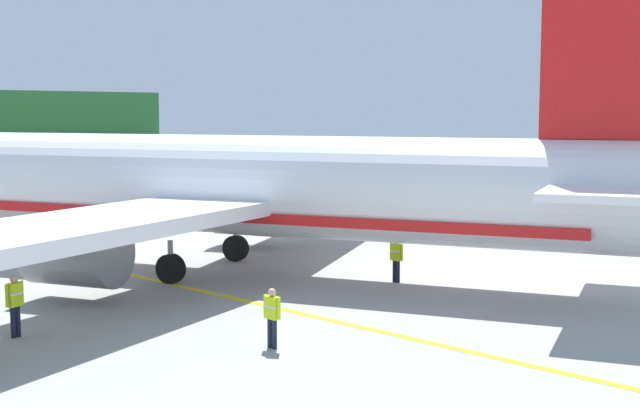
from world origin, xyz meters
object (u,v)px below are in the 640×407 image
airliner_foreground (184,185)px  crew_loader_right (272,313)px  crew_loader_left (396,256)px  crew_supervisor (15,300)px

airliner_foreground → crew_loader_right: (-5.51, -11.05, -2.43)m
crew_loader_left → airliner_foreground: bearing=116.6°
airliner_foreground → crew_supervisor: size_ratio=22.24×
crew_loader_left → crew_supervisor: crew_supervisor is taller
crew_loader_left → crew_loader_right: bearing=-160.3°
airliner_foreground → crew_loader_right: size_ratio=24.41×
airliner_foreground → crew_loader_left: size_ratio=23.86×
airliner_foreground → crew_loader_left: (3.86, -7.70, -2.41)m
crew_loader_right → crew_loader_left: bearing=19.7°
crew_loader_left → crew_loader_right: size_ratio=1.02×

